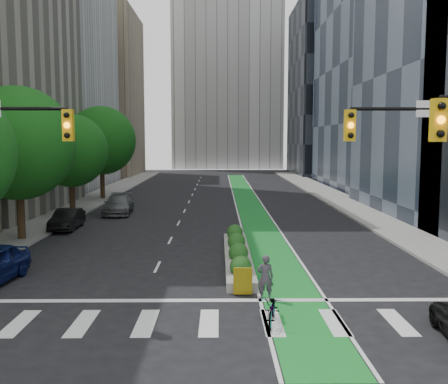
{
  "coord_description": "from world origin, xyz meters",
  "views": [
    {
      "loc": [
        0.32,
        -16.27,
        5.77
      ],
      "look_at": [
        0.59,
        10.17,
        3.0
      ],
      "focal_mm": 40.0,
      "sensor_mm": 36.0,
      "label": 1
    }
  ],
  "objects_px": {
    "median_planter": "(238,254)",
    "parked_car_left_mid": "(67,219)",
    "cyclist": "(265,277)",
    "bicycle": "(272,309)",
    "parked_car_left_far": "(118,204)"
  },
  "relations": [
    {
      "from": "parked_car_left_far",
      "to": "parked_car_left_mid",
      "type": "bearing_deg",
      "value": -110.0
    },
    {
      "from": "cyclist",
      "to": "parked_car_left_mid",
      "type": "height_order",
      "value": "cyclist"
    },
    {
      "from": "median_planter",
      "to": "bicycle",
      "type": "bearing_deg",
      "value": -84.35
    },
    {
      "from": "parked_car_left_mid",
      "to": "cyclist",
      "type": "bearing_deg",
      "value": -52.28
    },
    {
      "from": "median_planter",
      "to": "bicycle",
      "type": "distance_m",
      "value": 8.13
    },
    {
      "from": "bicycle",
      "to": "median_planter",
      "type": "bearing_deg",
      "value": 106.22
    },
    {
      "from": "median_planter",
      "to": "parked_car_left_mid",
      "type": "relative_size",
      "value": 2.54
    },
    {
      "from": "bicycle",
      "to": "parked_car_left_far",
      "type": "bearing_deg",
      "value": 122.72
    },
    {
      "from": "median_planter",
      "to": "bicycle",
      "type": "xyz_separation_m",
      "value": [
        0.8,
        -8.09,
        0.1
      ]
    },
    {
      "from": "median_planter",
      "to": "cyclist",
      "type": "xyz_separation_m",
      "value": [
        0.8,
        -5.66,
        0.44
      ]
    },
    {
      "from": "cyclist",
      "to": "parked_car_left_far",
      "type": "xyz_separation_m",
      "value": [
        -9.56,
        21.05,
        -0.07
      ]
    },
    {
      "from": "cyclist",
      "to": "parked_car_left_mid",
      "type": "xyz_separation_m",
      "value": [
        -11.5,
        14.26,
        -0.15
      ]
    },
    {
      "from": "bicycle",
      "to": "parked_car_left_far",
      "type": "distance_m",
      "value": 25.35
    },
    {
      "from": "median_planter",
      "to": "parked_car_left_far",
      "type": "distance_m",
      "value": 17.71
    },
    {
      "from": "bicycle",
      "to": "cyclist",
      "type": "relative_size",
      "value": 1.09
    }
  ]
}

